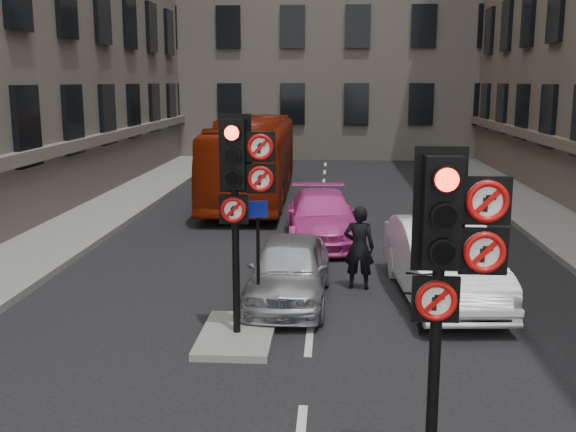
# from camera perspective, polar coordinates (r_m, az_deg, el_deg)

# --- Properties ---
(pavement_left) EXTENTS (3.00, 50.00, 0.16)m
(pavement_left) POSITION_cam_1_polar(r_m,az_deg,el_deg) (19.48, -19.11, -1.50)
(pavement_left) COLOR gray
(pavement_left) RESTS_ON ground
(centre_island) EXTENTS (1.20, 2.00, 0.12)m
(centre_island) POSITION_cam_1_polar(r_m,az_deg,el_deg) (11.37, -4.33, -10.01)
(centre_island) COLOR gray
(centre_island) RESTS_ON ground
(signal_near) EXTENTS (0.91, 0.40, 3.58)m
(signal_near) POSITION_cam_1_polar(r_m,az_deg,el_deg) (6.77, 13.44, -2.74)
(signal_near) COLOR black
(signal_near) RESTS_ON ground
(signal_far) EXTENTS (0.91, 0.40, 3.58)m
(signal_far) POSITION_cam_1_polar(r_m,az_deg,el_deg) (10.68, -4.09, 3.28)
(signal_far) COLOR black
(signal_far) RESTS_ON centre_island
(car_silver) EXTENTS (1.63, 3.78, 1.27)m
(car_silver) POSITION_cam_1_polar(r_m,az_deg,el_deg) (13.01, 0.10, -4.55)
(car_silver) COLOR #A3A6AB
(car_silver) RESTS_ON ground
(car_white) EXTENTS (1.97, 4.73, 1.52)m
(car_white) POSITION_cam_1_polar(r_m,az_deg,el_deg) (13.48, 12.96, -3.72)
(car_white) COLOR white
(car_white) RESTS_ON ground
(car_pink) EXTENTS (2.16, 4.61, 1.30)m
(car_pink) POSITION_cam_1_polar(r_m,az_deg,el_deg) (17.93, 2.90, -0.08)
(car_pink) COLOR #E142A7
(car_pink) RESTS_ON ground
(bus_red) EXTENTS (2.65, 10.55, 2.93)m
(bus_red) POSITION_cam_1_polar(r_m,az_deg,el_deg) (24.23, -3.01, 4.84)
(bus_red) COLOR maroon
(bus_red) RESTS_ON ground
(motorcycle) EXTENTS (0.61, 1.82, 1.08)m
(motorcycle) POSITION_cam_1_polar(r_m,az_deg,el_deg) (12.15, 10.98, -6.39)
(motorcycle) COLOR black
(motorcycle) RESTS_ON ground
(motorcyclist) EXTENTS (0.68, 0.50, 1.73)m
(motorcyclist) POSITION_cam_1_polar(r_m,az_deg,el_deg) (13.82, 6.03, -2.66)
(motorcyclist) COLOR black
(motorcyclist) RESTS_ON ground
(info_sign) EXTENTS (0.36, 0.13, 2.08)m
(info_sign) POSITION_cam_1_polar(r_m,az_deg,el_deg) (11.61, -2.57, -2.28)
(info_sign) COLOR black
(info_sign) RESTS_ON centre_island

